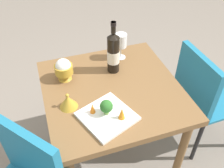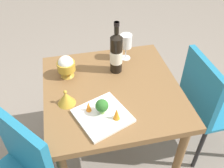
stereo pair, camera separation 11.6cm
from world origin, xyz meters
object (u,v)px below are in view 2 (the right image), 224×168
(wine_bottle, at_px, (116,53))
(carrot_garnish_left, at_px, (117,114))
(serving_plate, at_px, (103,116))
(carrot_garnish_right, at_px, (88,106))
(wine_glass, at_px, (126,42))
(rice_bowl, at_px, (66,66))
(chair_near_window, at_px, (206,99))
(rice_bowl_lid, at_px, (66,98))
(broccoli_floret, at_px, (102,106))

(wine_bottle, bearing_deg, carrot_garnish_left, 77.28)
(serving_plate, relative_size, carrot_garnish_left, 4.67)
(wine_bottle, height_order, carrot_garnish_right, wine_bottle)
(wine_bottle, bearing_deg, wine_glass, -128.13)
(carrot_garnish_right, bearing_deg, rice_bowl, -75.70)
(wine_bottle, height_order, rice_bowl, wine_bottle)
(chair_near_window, relative_size, wine_glass, 4.75)
(carrot_garnish_left, bearing_deg, serving_plate, -31.61)
(wine_bottle, distance_m, wine_glass, 0.15)
(wine_bottle, bearing_deg, rice_bowl, -2.62)
(carrot_garnish_left, relative_size, carrot_garnish_right, 1.14)
(rice_bowl, distance_m, carrot_garnish_left, 0.47)
(chair_near_window, xyz_separation_m, rice_bowl_lid, (0.92, 0.04, 0.24))
(wine_glass, height_order, rice_bowl, wine_glass)
(wine_bottle, xyz_separation_m, broccoli_floret, (0.16, 0.35, -0.07))
(broccoli_floret, distance_m, carrot_garnish_right, 0.07)
(rice_bowl_lid, distance_m, carrot_garnish_left, 0.30)
(rice_bowl, height_order, carrot_garnish_right, rice_bowl)
(wine_glass, distance_m, carrot_garnish_left, 0.56)
(chair_near_window, distance_m, rice_bowl_lid, 0.95)
(carrot_garnish_left, bearing_deg, chair_near_window, -162.28)
(wine_glass, relative_size, carrot_garnish_right, 2.94)
(wine_glass, xyz_separation_m, carrot_garnish_right, (0.31, 0.44, -0.08))
(carrot_garnish_right, bearing_deg, rice_bowl_lid, -41.19)
(broccoli_floret, bearing_deg, serving_plate, 87.50)
(serving_plate, bearing_deg, wine_bottle, -113.16)
(rice_bowl, relative_size, serving_plate, 0.44)
(rice_bowl_lid, bearing_deg, carrot_garnish_left, 142.95)
(broccoli_floret, bearing_deg, carrot_garnish_left, 139.52)
(broccoli_floret, bearing_deg, wine_glass, -117.90)
(wine_bottle, bearing_deg, rice_bowl_lid, 34.33)
(rice_bowl, distance_m, rice_bowl_lid, 0.24)
(serving_plate, xyz_separation_m, broccoli_floret, (-0.00, -0.01, 0.06))
(wine_glass, height_order, broccoli_floret, wine_glass)
(wine_bottle, relative_size, serving_plate, 1.04)
(rice_bowl, height_order, broccoli_floret, rice_bowl)
(rice_bowl, bearing_deg, carrot_garnish_right, 104.30)
(chair_near_window, relative_size, carrot_garnish_right, 13.98)
(wine_bottle, bearing_deg, serving_plate, 66.84)
(carrot_garnish_right, bearing_deg, wine_glass, -125.58)
(carrot_garnish_left, height_order, carrot_garnish_right, carrot_garnish_left)
(carrot_garnish_left, bearing_deg, carrot_garnish_right, -33.18)
(chair_near_window, distance_m, rice_bowl, 0.96)
(serving_plate, bearing_deg, broccoli_floret, -92.50)
(chair_near_window, xyz_separation_m, carrot_garnish_right, (0.81, 0.13, 0.25))
(rice_bowl, height_order, serving_plate, rice_bowl)
(rice_bowl_lid, xyz_separation_m, serving_plate, (-0.17, 0.14, -0.03))
(chair_near_window, height_order, carrot_garnish_left, chair_near_window)
(rice_bowl, bearing_deg, chair_near_window, 167.09)
(chair_near_window, xyz_separation_m, wine_glass, (0.49, -0.31, 0.33))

